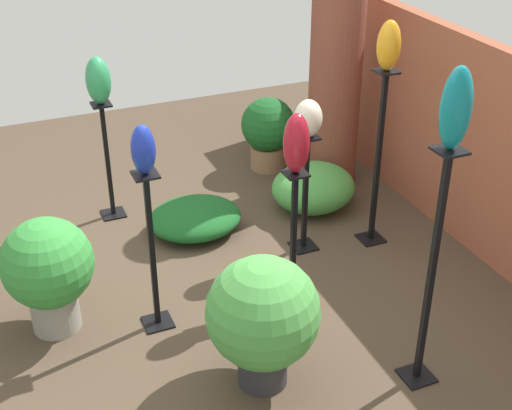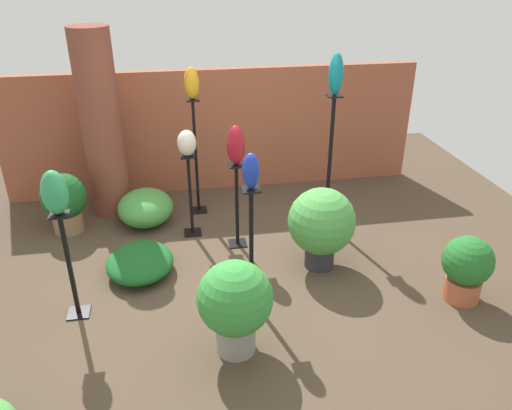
# 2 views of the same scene
# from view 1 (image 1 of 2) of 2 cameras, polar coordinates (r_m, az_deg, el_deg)

# --- Properties ---
(ground_plane) EXTENTS (8.00, 8.00, 0.00)m
(ground_plane) POSITION_cam_1_polar(r_m,az_deg,el_deg) (5.27, -3.76, -7.89)
(ground_plane) COLOR #4C3D2D
(brick_wall_back) EXTENTS (5.60, 0.12, 1.67)m
(brick_wall_back) POSITION_cam_1_polar(r_m,az_deg,el_deg) (5.85, 17.39, 4.30)
(brick_wall_back) COLOR #9E5138
(brick_wall_back) RESTS_ON ground
(brick_pillar) EXTENTS (0.47, 0.47, 2.29)m
(brick_pillar) POSITION_cam_1_polar(r_m,az_deg,el_deg) (6.51, 6.41, 11.02)
(brick_pillar) COLOR brown
(brick_pillar) RESTS_ON ground
(pedestal_teal) EXTENTS (0.20, 0.20, 1.60)m
(pedestal_teal) POSITION_cam_1_polar(r_m,az_deg,el_deg) (4.33, 13.77, -5.96)
(pedestal_teal) COLOR black
(pedestal_teal) RESTS_ON ground
(pedestal_amber) EXTENTS (0.20, 0.20, 1.47)m
(pedestal_amber) POSITION_cam_1_polar(r_m,az_deg,el_deg) (5.73, 9.68, 3.06)
(pedestal_amber) COLOR black
(pedestal_amber) RESTS_ON ground
(pedestal_ruby) EXTENTS (0.20, 0.20, 0.99)m
(pedestal_ruby) POSITION_cam_1_polar(r_m,az_deg,el_deg) (5.15, 3.01, -2.75)
(pedestal_ruby) COLOR black
(pedestal_ruby) RESTS_ON ground
(pedestal_jade) EXTENTS (0.20, 0.20, 1.05)m
(pedestal_jade) POSITION_cam_1_polar(r_m,az_deg,el_deg) (6.24, -11.75, 3.05)
(pedestal_jade) COLOR black
(pedestal_jade) RESTS_ON ground
(pedestal_cobalt) EXTENTS (0.20, 0.20, 1.18)m
(pedestal_cobalt) POSITION_cam_1_polar(r_m,az_deg,el_deg) (4.81, -8.27, -4.31)
(pedestal_cobalt) COLOR black
(pedestal_cobalt) RESTS_ON ground
(pedestal_ivory) EXTENTS (0.20, 0.20, 1.00)m
(pedestal_ivory) POSITION_cam_1_polar(r_m,az_deg,el_deg) (5.66, 3.95, 0.48)
(pedestal_ivory) COLOR black
(pedestal_ivory) RESTS_ON ground
(art_vase_teal) EXTENTS (0.16, 0.17, 0.46)m
(art_vase_teal) POSITION_cam_1_polar(r_m,az_deg,el_deg) (3.82, 15.70, 7.45)
(art_vase_teal) COLOR #0F727A
(art_vase_teal) RESTS_ON pedestal_teal
(art_vase_amber) EXTENTS (0.18, 0.18, 0.37)m
(art_vase_amber) POSITION_cam_1_polar(r_m,az_deg,el_deg) (5.37, 10.57, 12.44)
(art_vase_amber) COLOR orange
(art_vase_amber) RESTS_ON pedestal_amber
(art_vase_ruby) EXTENTS (0.19, 0.18, 0.43)m
(art_vase_ruby) POSITION_cam_1_polar(r_m,az_deg,el_deg) (4.79, 3.25, 4.93)
(art_vase_ruby) COLOR maroon
(art_vase_ruby) RESTS_ON pedestal_ruby
(art_vase_jade) EXTENTS (0.21, 0.20, 0.39)m
(art_vase_jade) POSITION_cam_1_polar(r_m,az_deg,el_deg) (5.94, -12.50, 9.70)
(art_vase_jade) COLOR #2D9356
(art_vase_jade) RESTS_ON pedestal_jade
(art_vase_cobalt) EXTENTS (0.15, 0.15, 0.33)m
(art_vase_cobalt) POSITION_cam_1_polar(r_m,az_deg,el_deg) (4.42, -9.02, 4.40)
(art_vase_cobalt) COLOR #192D9E
(art_vase_cobalt) RESTS_ON pedestal_cobalt
(art_vase_ivory) EXTENTS (0.21, 0.21, 0.29)m
(art_vase_ivory) POSITION_cam_1_polar(r_m,az_deg,el_deg) (5.36, 4.20, 6.93)
(art_vase_ivory) COLOR beige
(art_vase_ivory) RESTS_ON pedestal_ivory
(potted_plant_front_left) EXTENTS (0.53, 0.53, 0.73)m
(potted_plant_front_left) POSITION_cam_1_polar(r_m,az_deg,el_deg) (6.99, 0.98, 6.04)
(potted_plant_front_left) COLOR #936B4C
(potted_plant_front_left) RESTS_ON ground
(potted_plant_mid_left) EXTENTS (0.62, 0.62, 0.84)m
(potted_plant_mid_left) POSITION_cam_1_polar(r_m,az_deg,el_deg) (4.96, -16.30, -4.89)
(potted_plant_mid_left) COLOR gray
(potted_plant_mid_left) RESTS_ON ground
(potted_plant_back_center) EXTENTS (0.70, 0.70, 0.89)m
(potted_plant_back_center) POSITION_cam_1_polar(r_m,az_deg,el_deg) (4.32, 0.55, -8.88)
(potted_plant_back_center) COLOR #2D2D33
(potted_plant_back_center) RESTS_ON ground
(foliage_bed_east) EXTENTS (0.67, 0.75, 0.42)m
(foliage_bed_east) POSITION_cam_1_polar(r_m,az_deg,el_deg) (6.35, 4.61, 1.39)
(foliage_bed_east) COLOR #479942
(foliage_bed_east) RESTS_ON ground
(foliage_bed_west) EXTENTS (0.69, 0.79, 0.26)m
(foliage_bed_west) POSITION_cam_1_polar(r_m,az_deg,el_deg) (6.05, -4.91, -1.04)
(foliage_bed_west) COLOR #195923
(foliage_bed_west) RESTS_ON ground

